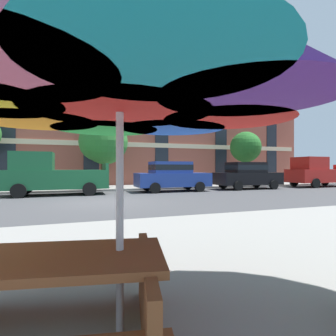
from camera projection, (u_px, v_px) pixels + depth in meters
ground_plane at (104, 202)px, 10.82m from camera, size 120.00×120.00×0.00m
sidewalk_near_patio at (209, 321)px, 2.33m from camera, size 56.00×9.00×0.12m
sidewalk_far at (93, 188)px, 17.23m from camera, size 56.00×3.60×0.12m
apartment_building at (88, 98)px, 24.94m from camera, size 38.01×12.08×16.00m
pickup_green at (52, 175)px, 13.55m from camera, size 5.10×2.12×2.20m
sedan_blue at (172, 175)px, 15.75m from camera, size 4.40×1.98×1.78m
sedan_black at (247, 175)px, 17.53m from camera, size 4.40×1.98×1.78m
pickup_red at (318, 173)px, 19.63m from camera, size 5.10×2.12×2.20m
street_tree_middle at (103, 142)px, 17.34m from camera, size 3.16×2.99×4.59m
street_tree_right at (247, 147)px, 20.79m from camera, size 2.43×2.55×4.28m
patio_umbrella at (120, 79)px, 2.06m from camera, size 3.13×3.13×2.44m
picnic_table at (39, 295)px, 1.91m from camera, size 2.06×1.85×0.77m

